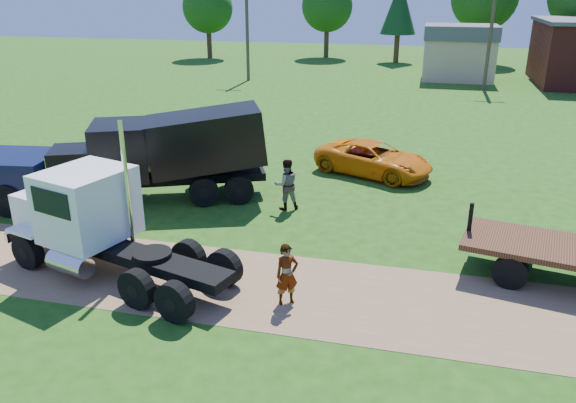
% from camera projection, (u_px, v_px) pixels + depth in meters
% --- Properties ---
extents(ground, '(140.00, 140.00, 0.00)m').
position_uv_depth(ground, '(350.00, 299.00, 15.13)').
color(ground, '#1F470F').
rests_on(ground, ground).
extents(dirt_track, '(120.00, 4.20, 0.01)m').
position_uv_depth(dirt_track, '(350.00, 298.00, 15.13)').
color(dirt_track, brown).
rests_on(dirt_track, ground).
extents(white_semi_tractor, '(7.57, 4.28, 4.48)m').
position_uv_depth(white_semi_tractor, '(91.00, 220.00, 16.28)').
color(white_semi_tractor, black).
rests_on(white_semi_tractor, ground).
extents(black_dump_truck, '(8.24, 5.42, 3.57)m').
position_uv_depth(black_dump_truck, '(167.00, 150.00, 21.59)').
color(black_dump_truck, black).
rests_on(black_dump_truck, ground).
extents(orange_pickup, '(5.73, 4.20, 1.45)m').
position_uv_depth(orange_pickup, '(374.00, 159.00, 24.84)').
color(orange_pickup, orange).
rests_on(orange_pickup, ground).
extents(spectator_a, '(0.74, 0.69, 1.70)m').
position_uv_depth(spectator_a, '(287.00, 275.00, 14.61)').
color(spectator_a, '#999999').
rests_on(spectator_a, ground).
extents(spectator_b, '(1.18, 1.09, 1.94)m').
position_uv_depth(spectator_b, '(286.00, 184.00, 20.88)').
color(spectator_b, '#999999').
rests_on(spectator_b, ground).
extents(tan_shed, '(6.20, 5.40, 4.70)m').
position_uv_depth(tan_shed, '(459.00, 52.00, 49.59)').
color(tan_shed, tan).
rests_on(tan_shed, ground).
extents(utility_poles, '(42.20, 0.28, 9.00)m').
position_uv_depth(utility_poles, '(491.00, 29.00, 43.79)').
color(utility_poles, '#473428').
rests_on(utility_poles, ground).
extents(tree_row, '(57.00, 14.03, 10.80)m').
position_uv_depth(tree_row, '(480.00, 1.00, 56.72)').
color(tree_row, '#3B2918').
rests_on(tree_row, ground).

